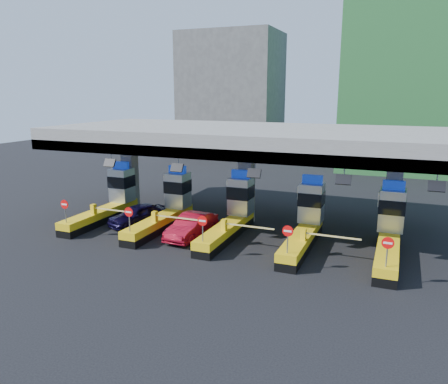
% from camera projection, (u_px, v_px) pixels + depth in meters
% --- Properties ---
extents(ground, '(120.00, 120.00, 0.00)m').
position_uv_depth(ground, '(231.00, 234.00, 29.68)').
color(ground, black).
rests_on(ground, ground).
extents(toll_canopy, '(28.00, 12.09, 7.00)m').
position_uv_depth(toll_canopy, '(246.00, 140.00, 30.90)').
color(toll_canopy, slate).
rests_on(toll_canopy, ground).
extents(toll_lane_far_left, '(4.43, 8.00, 4.16)m').
position_uv_depth(toll_lane_far_left, '(111.00, 200.00, 33.29)').
color(toll_lane_far_left, black).
rests_on(toll_lane_far_left, ground).
extents(toll_lane_left, '(4.43, 8.00, 4.16)m').
position_uv_depth(toll_lane_left, '(168.00, 207.00, 31.45)').
color(toll_lane_left, black).
rests_on(toll_lane_left, ground).
extents(toll_lane_center, '(4.43, 8.00, 4.16)m').
position_uv_depth(toll_lane_center, '(233.00, 214.00, 29.62)').
color(toll_lane_center, black).
rests_on(toll_lane_center, ground).
extents(toll_lane_right, '(4.43, 8.00, 4.16)m').
position_uv_depth(toll_lane_right, '(306.00, 222.00, 27.78)').
color(toll_lane_right, black).
rests_on(toll_lane_right, ground).
extents(toll_lane_far_right, '(4.43, 8.00, 4.16)m').
position_uv_depth(toll_lane_far_right, '(390.00, 231.00, 25.94)').
color(toll_lane_far_right, black).
rests_on(toll_lane_far_right, ground).
extents(bg_building_scaffold, '(18.00, 12.00, 28.00)m').
position_uv_depth(bg_building_scaffold, '(426.00, 52.00, 51.04)').
color(bg_building_scaffold, '#1E5926').
rests_on(bg_building_scaffold, ground).
extents(bg_building_concrete, '(14.00, 10.00, 18.00)m').
position_uv_depth(bg_building_concrete, '(231.00, 95.00, 65.31)').
color(bg_building_concrete, '#4C4C49').
rests_on(bg_building_concrete, ground).
extents(van, '(3.43, 4.84, 1.53)m').
position_uv_depth(van, '(138.00, 215.00, 31.66)').
color(van, black).
rests_on(van, ground).
extents(red_car, '(1.94, 4.84, 1.56)m').
position_uv_depth(red_car, '(192.00, 226.00, 28.91)').
color(red_car, maroon).
rests_on(red_car, ground).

